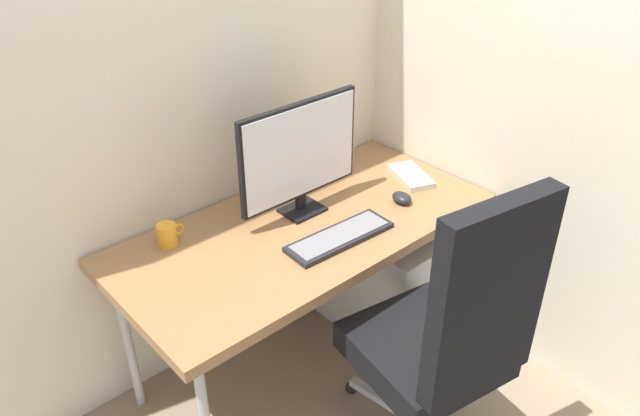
{
  "coord_description": "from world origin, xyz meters",
  "views": [
    {
      "loc": [
        -1.27,
        -1.52,
        1.99
      ],
      "look_at": [
        0.02,
        -0.07,
        0.81
      ],
      "focal_mm": 34.6,
      "sensor_mm": 36.0,
      "label": 1
    }
  ],
  "objects_px": {
    "pen_holder": "(344,155)",
    "office_chair": "(448,335)",
    "keyboard": "(340,237)",
    "notebook": "(411,176)",
    "mouse": "(402,198)",
    "filing_cabinet": "(387,275)",
    "monitor": "(300,154)",
    "coffee_mug": "(168,235)"
  },
  "relations": [
    {
      "from": "monitor",
      "to": "office_chair",
      "type": "bearing_deg",
      "value": -90.79
    },
    {
      "from": "keyboard",
      "to": "mouse",
      "type": "xyz_separation_m",
      "value": [
        0.37,
        0.03,
        0.01
      ]
    },
    {
      "from": "mouse",
      "to": "notebook",
      "type": "height_order",
      "value": "mouse"
    },
    {
      "from": "keyboard",
      "to": "office_chair",
      "type": "bearing_deg",
      "value": -88.28
    },
    {
      "from": "office_chair",
      "to": "monitor",
      "type": "bearing_deg",
      "value": 89.21
    },
    {
      "from": "keyboard",
      "to": "mouse",
      "type": "bearing_deg",
      "value": 4.23
    },
    {
      "from": "keyboard",
      "to": "notebook",
      "type": "relative_size",
      "value": 1.9
    },
    {
      "from": "monitor",
      "to": "coffee_mug",
      "type": "distance_m",
      "value": 0.57
    },
    {
      "from": "mouse",
      "to": "pen_holder",
      "type": "height_order",
      "value": "pen_holder"
    },
    {
      "from": "monitor",
      "to": "notebook",
      "type": "bearing_deg",
      "value": -12.79
    },
    {
      "from": "monitor",
      "to": "mouse",
      "type": "bearing_deg",
      "value": -33.03
    },
    {
      "from": "filing_cabinet",
      "to": "notebook",
      "type": "height_order",
      "value": "notebook"
    },
    {
      "from": "keyboard",
      "to": "coffee_mug",
      "type": "height_order",
      "value": "coffee_mug"
    },
    {
      "from": "office_chair",
      "to": "mouse",
      "type": "height_order",
      "value": "office_chair"
    },
    {
      "from": "filing_cabinet",
      "to": "notebook",
      "type": "xyz_separation_m",
      "value": [
        0.13,
        0.02,
        0.46
      ]
    },
    {
      "from": "office_chair",
      "to": "filing_cabinet",
      "type": "relative_size",
      "value": 2.12
    },
    {
      "from": "mouse",
      "to": "office_chair",
      "type": "bearing_deg",
      "value": -116.21
    },
    {
      "from": "notebook",
      "to": "mouse",
      "type": "bearing_deg",
      "value": -127.95
    },
    {
      "from": "filing_cabinet",
      "to": "coffee_mug",
      "type": "xyz_separation_m",
      "value": [
        -0.9,
        0.27,
        0.49
      ]
    },
    {
      "from": "filing_cabinet",
      "to": "keyboard",
      "type": "bearing_deg",
      "value": -164.57
    },
    {
      "from": "office_chair",
      "to": "coffee_mug",
      "type": "bearing_deg",
      "value": 119.35
    },
    {
      "from": "pen_holder",
      "to": "coffee_mug",
      "type": "distance_m",
      "value": 0.91
    },
    {
      "from": "office_chair",
      "to": "notebook",
      "type": "bearing_deg",
      "value": 50.15
    },
    {
      "from": "office_chair",
      "to": "notebook",
      "type": "relative_size",
      "value": 5.12
    },
    {
      "from": "office_chair",
      "to": "pen_holder",
      "type": "relative_size",
      "value": 6.5
    },
    {
      "from": "monitor",
      "to": "coffee_mug",
      "type": "xyz_separation_m",
      "value": [
        -0.51,
        0.14,
        -0.21
      ]
    },
    {
      "from": "office_chair",
      "to": "notebook",
      "type": "xyz_separation_m",
      "value": [
        0.53,
        0.64,
        0.15
      ]
    },
    {
      "from": "pen_holder",
      "to": "office_chair",
      "type": "bearing_deg",
      "value": -113.84
    },
    {
      "from": "filing_cabinet",
      "to": "office_chair",
      "type": "bearing_deg",
      "value": -122.89
    },
    {
      "from": "filing_cabinet",
      "to": "pen_holder",
      "type": "xyz_separation_m",
      "value": [
        0.01,
        0.31,
        0.5
      ]
    },
    {
      "from": "filing_cabinet",
      "to": "monitor",
      "type": "xyz_separation_m",
      "value": [
        -0.39,
        0.14,
        0.7
      ]
    },
    {
      "from": "coffee_mug",
      "to": "keyboard",
      "type": "bearing_deg",
      "value": -38.54
    },
    {
      "from": "notebook",
      "to": "filing_cabinet",
      "type": "bearing_deg",
      "value": -150.84
    },
    {
      "from": "monitor",
      "to": "keyboard",
      "type": "xyz_separation_m",
      "value": [
        -0.03,
        -0.25,
        -0.24
      ]
    },
    {
      "from": "monitor",
      "to": "coffee_mug",
      "type": "bearing_deg",
      "value": 165.1
    },
    {
      "from": "filing_cabinet",
      "to": "notebook",
      "type": "distance_m",
      "value": 0.48
    },
    {
      "from": "office_chair",
      "to": "keyboard",
      "type": "xyz_separation_m",
      "value": [
        -0.02,
        0.51,
        0.14
      ]
    },
    {
      "from": "mouse",
      "to": "coffee_mug",
      "type": "bearing_deg",
      "value": 164.68
    },
    {
      "from": "office_chair",
      "to": "monitor",
      "type": "xyz_separation_m",
      "value": [
        0.01,
        0.76,
        0.38
      ]
    },
    {
      "from": "coffee_mug",
      "to": "pen_holder",
      "type": "bearing_deg",
      "value": 2.05
    },
    {
      "from": "office_chair",
      "to": "filing_cabinet",
      "type": "xyz_separation_m",
      "value": [
        0.4,
        0.62,
        -0.31
      ]
    },
    {
      "from": "filing_cabinet",
      "to": "mouse",
      "type": "xyz_separation_m",
      "value": [
        -0.05,
        -0.09,
        0.47
      ]
    }
  ]
}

